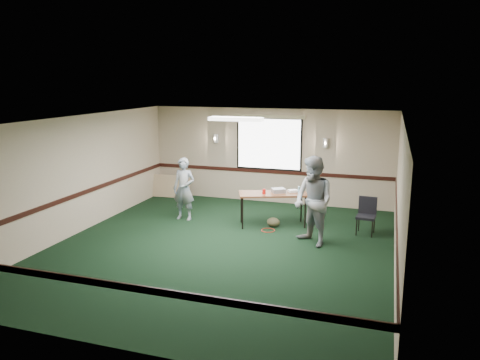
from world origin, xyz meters
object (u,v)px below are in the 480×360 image
(projector, at_px, (278,191))
(conference_chair, at_px, (367,212))
(person_left, at_px, (184,189))
(person_right, at_px, (313,201))
(folding_table, at_px, (273,195))

(projector, xyz_separation_m, conference_chair, (2.09, 0.01, -0.37))
(conference_chair, xyz_separation_m, person_left, (-4.47, -0.27, 0.29))
(person_right, bearing_deg, person_left, -152.59)
(person_left, bearing_deg, conference_chair, 4.63)
(folding_table, bearing_deg, person_left, 163.84)
(conference_chair, distance_m, person_left, 4.48)
(conference_chair, xyz_separation_m, person_right, (-1.06, -1.14, 0.46))
(projector, bearing_deg, person_right, -81.19)
(projector, relative_size, person_right, 0.16)
(person_right, bearing_deg, folding_table, 179.14)
(conference_chair, height_order, person_right, person_right)
(person_left, relative_size, person_right, 0.82)
(projector, distance_m, conference_chair, 2.12)
(projector, height_order, person_right, person_right)
(conference_chair, bearing_deg, folding_table, -172.61)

